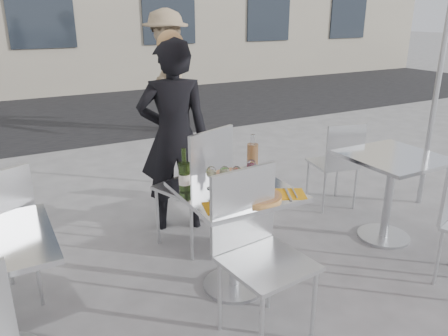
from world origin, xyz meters
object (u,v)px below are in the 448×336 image
chair_far (200,179)px  napkin_right (291,194)px  chair_near (256,241)px  pizza_near (256,196)px  main_table (235,218)px  sugar_shaker (251,175)px  wineglass_red_b (252,166)px  pedestrian_b (167,72)px  wine_bottle (184,176)px  wineglass_white_a (211,173)px  salad_plate (226,182)px  napkin_left (219,207)px  side_chair_rfar (338,158)px  pizza_far (234,176)px  carafe (253,158)px  wineglass_red_a (237,173)px  woman_diner (174,138)px  wineglass_white_b (225,173)px  side_table_right (391,179)px

chair_far → napkin_right: bearing=84.4°
chair_near → pizza_near: (0.15, 0.24, 0.17)m
main_table → pizza_near: size_ratio=2.29×
sugar_shaker → wineglass_red_b: size_ratio=0.68×
pedestrian_b → wineglass_red_b: pedestrian_b is taller
wine_bottle → wineglass_white_a: size_ratio=1.87×
salad_plate → pizza_near: bearing=-71.7°
wine_bottle → napkin_left: 0.34m
pizza_near → wineglass_red_b: bearing=63.8°
main_table → napkin_right: napkin_right is taller
side_chair_rfar → pizza_far: size_ratio=2.63×
carafe → sugar_shaker: size_ratio=2.71×
sugar_shaker → main_table: bearing=-160.8°
wineglass_red_a → wineglass_red_b: (0.16, 0.07, 0.00)m
carafe → napkin_right: size_ratio=1.21×
sugar_shaker → woman_diner: bearing=97.7°
wineglass_red_a → pizza_far: bearing=65.1°
main_table → carafe: carafe is taller
napkin_right → side_chair_rfar: bearing=61.8°
chair_near → carafe: carafe is taller
wineglass_white_a → wineglass_white_b: size_ratio=1.00×
chair_near → sugar_shaker: 0.58m
wineglass_white_a → chair_near: bearing=-86.7°
pizza_far → wineglass_white_a: wineglass_white_a is taller
wineglass_white_b → napkin_left: size_ratio=0.72×
pizza_far → sugar_shaker: size_ratio=3.12×
pedestrian_b → woman_diner: bearing=-10.9°
woman_diner → salad_plate: 1.02m
side_table_right → chair_far: 1.59m
side_chair_rfar → sugar_shaker: 1.55m
main_table → napkin_right: bearing=-42.4°
pedestrian_b → wine_bottle: pedestrian_b is taller
salad_plate → wine_bottle: size_ratio=0.75×
napkin_left → chair_near: bearing=-46.5°
sugar_shaker → napkin_left: (-0.38, -0.26, -0.05)m
main_table → chair_near: size_ratio=0.75×
wineglass_red_b → chair_near: bearing=-119.0°
chair_far → wine_bottle: bearing=34.9°
side_chair_rfar → napkin_right: bearing=47.4°
chair_near → wineglass_white_b: 0.54m
wineglass_white_a → wineglass_red_a: same height
sugar_shaker → wineglass_white_a: 0.30m
wine_bottle → salad_plate: bearing=-10.0°
chair_near → napkin_right: bearing=18.9°
woman_diner → pedestrian_b: pedestrian_b is taller
chair_far → wineglass_white_a: bearing=51.7°
pizza_near → sugar_shaker: (0.11, 0.24, 0.04)m
pedestrian_b → wineglass_white_a: size_ratio=12.19×
pizza_near → wine_bottle: (-0.36, 0.29, 0.10)m
wine_bottle → wineglass_white_a: wine_bottle is taller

